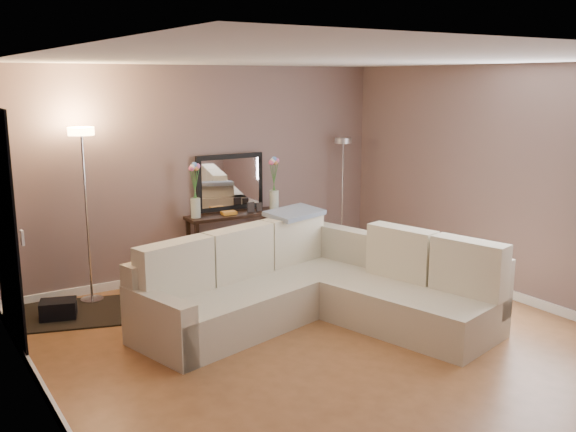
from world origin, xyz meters
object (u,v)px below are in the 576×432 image
floor_lamp_lit (84,180)px  floor_lamp_unlit (343,173)px  sectional_sofa (310,287)px  console_table (231,241)px

floor_lamp_lit → floor_lamp_unlit: bearing=0.5°
sectional_sofa → floor_lamp_lit: (-1.74, 1.77, 1.02)m
sectional_sofa → console_table: 1.82m
floor_lamp_lit → sectional_sofa: bearing=-45.5°
sectional_sofa → console_table: size_ratio=2.48×
console_table → floor_lamp_unlit: (1.73, -0.01, 0.72)m
sectional_sofa → floor_lamp_unlit: floor_lamp_unlit is taller
floor_lamp_lit → floor_lamp_unlit: 3.52m
console_table → floor_lamp_lit: floor_lamp_lit is taller
console_table → floor_lamp_lit: bearing=-178.6°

